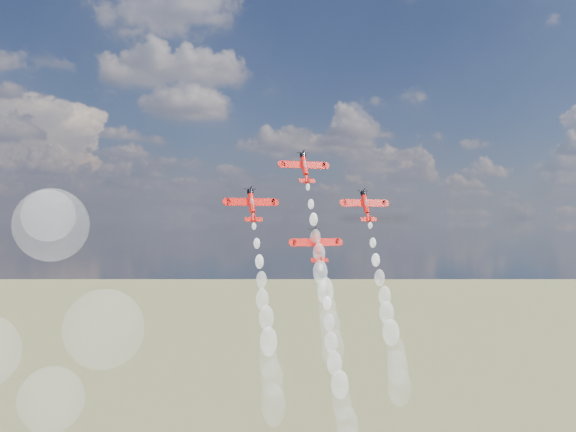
# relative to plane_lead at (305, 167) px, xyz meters

# --- Properties ---
(plane_lead) EXTENTS (12.27, 5.79, 8.29)m
(plane_lead) POSITION_rel_plane_lead_xyz_m (0.00, 0.00, 0.00)
(plane_lead) COLOR red
(plane_lead) RESTS_ON ground
(plane_left) EXTENTS (12.27, 5.79, 8.29)m
(plane_left) POSITION_rel_plane_lead_xyz_m (-15.38, -4.25, -9.89)
(plane_left) COLOR red
(plane_left) RESTS_ON ground
(plane_right) EXTENTS (12.27, 5.79, 8.29)m
(plane_right) POSITION_rel_plane_lead_xyz_m (15.38, -4.25, -9.89)
(plane_right) COLOR red
(plane_right) RESTS_ON ground
(plane_slot) EXTENTS (12.27, 5.79, 8.29)m
(plane_slot) POSITION_rel_plane_lead_xyz_m (0.00, -8.49, -19.78)
(plane_slot) COLOR red
(plane_slot) RESTS_ON ground
(smoke_trail_lead) EXTENTS (5.18, 19.30, 41.11)m
(smoke_trail_lead) POSITION_rel_plane_lead_xyz_m (-0.04, -15.18, -35.18)
(smoke_trail_lead) COLOR white
(smoke_trail_lead) RESTS_ON plane_lead
(smoke_trail_left) EXTENTS (5.49, 19.88, 41.06)m
(smoke_trail_left) POSITION_rel_plane_lead_xyz_m (-15.58, -19.58, -45.04)
(smoke_trail_left) COLOR white
(smoke_trail_left) RESTS_ON plane_left
(smoke_trail_right) EXTENTS (5.68, 19.01, 40.28)m
(smoke_trail_right) POSITION_rel_plane_lead_xyz_m (15.31, -19.34, -44.88)
(smoke_trail_right) COLOR white
(smoke_trail_right) RESTS_ON plane_right
(smoke_trail_slot) EXTENTS (5.30, 19.80, 40.48)m
(smoke_trail_slot) POSITION_rel_plane_lead_xyz_m (0.05, -23.82, -54.91)
(smoke_trail_slot) COLOR white
(smoke_trail_slot) RESTS_ON plane_slot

